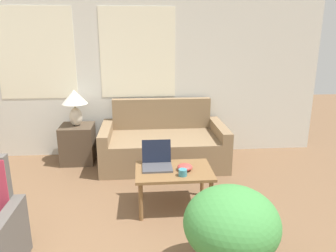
{
  "coord_description": "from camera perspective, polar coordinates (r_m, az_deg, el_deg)",
  "views": [
    {
      "loc": [
        0.67,
        -1.52,
        1.84
      ],
      "look_at": [
        0.99,
        2.28,
        0.75
      ],
      "focal_mm": 35.0,
      "sensor_mm": 36.0,
      "label": 1
    }
  ],
  "objects": [
    {
      "name": "laptop",
      "position": [
        3.56,
        -1.94,
        -6.17
      ],
      "size": [
        0.32,
        0.32,
        0.26
      ],
      "color": "#47474C",
      "rests_on": "coffee_table"
    },
    {
      "name": "table_lamp",
      "position": [
        4.81,
        -15.94,
        4.04
      ],
      "size": [
        0.36,
        0.36,
        0.52
      ],
      "color": "beige",
      "rests_on": "side_table"
    },
    {
      "name": "snack_bowl",
      "position": [
        3.48,
        2.96,
        -7.17
      ],
      "size": [
        0.16,
        0.16,
        0.07
      ],
      "color": "#B23D38",
      "rests_on": "coffee_table"
    },
    {
      "name": "side_table",
      "position": [
        4.97,
        -15.39,
        -2.98
      ],
      "size": [
        0.47,
        0.47,
        0.55
      ],
      "color": "#4C3D2D",
      "rests_on": "ground_plane"
    },
    {
      "name": "couch",
      "position": [
        4.75,
        -0.82,
        -3.38
      ],
      "size": [
        1.75,
        0.95,
        0.89
      ],
      "color": "#846B4C",
      "rests_on": "ground_plane"
    },
    {
      "name": "cup_navy",
      "position": [
        3.36,
        2.58,
        -8.09
      ],
      "size": [
        0.09,
        0.09,
        0.07
      ],
      "color": "teal",
      "rests_on": "coffee_table"
    },
    {
      "name": "wall_back",
      "position": [
        5.03,
        -12.65,
        9.5
      ],
      "size": [
        6.83,
        0.06,
        2.6
      ],
      "color": "silver",
      "rests_on": "ground_plane"
    },
    {
      "name": "coffee_table",
      "position": [
        3.53,
        1.02,
        -8.43
      ],
      "size": [
        0.81,
        0.57,
        0.44
      ],
      "color": "brown",
      "rests_on": "ground_plane"
    },
    {
      "name": "potted_plant",
      "position": [
        2.61,
        10.95,
        -16.75
      ],
      "size": [
        0.72,
        0.72,
        0.74
      ],
      "color": "#BCB2A3",
      "rests_on": "ground_plane"
    }
  ]
}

